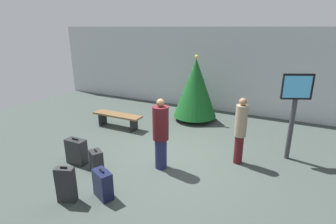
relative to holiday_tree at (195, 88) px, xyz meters
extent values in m
plane|color=#38423D|center=(0.49, -3.26, -1.21)|extent=(16.00, 16.00, 0.00)
cube|color=#B7BCC1|center=(0.49, 1.61, 0.44)|extent=(16.00, 0.20, 3.30)
cylinder|color=#4C3319|center=(0.00, 0.00, -1.12)|extent=(0.12, 0.12, 0.16)
cone|color=#14511E|center=(0.00, 0.00, 0.00)|extent=(1.55, 1.55, 2.09)
sphere|color=#F2D84C|center=(0.00, 0.00, 1.10)|extent=(0.12, 0.12, 0.12)
sphere|color=blue|center=(-0.38, -0.24, -0.25)|extent=(0.08, 0.08, 0.08)
sphere|color=blue|center=(0.24, 0.13, 0.28)|extent=(0.08, 0.08, 0.08)
sphere|color=silver|center=(-0.13, 0.03, 0.66)|extent=(0.08, 0.08, 0.08)
cylinder|color=#333338|center=(3.24, -1.72, -0.40)|extent=(0.12, 0.12, 1.60)
cube|color=black|center=(3.24, -1.72, 0.71)|extent=(0.69, 0.38, 0.63)
cube|color=#4CB2F2|center=(3.24, -1.76, 0.71)|extent=(0.60, 0.28, 0.53)
cube|color=brown|center=(-2.07, -1.90, -0.76)|extent=(1.75, 0.44, 0.06)
cube|color=black|center=(-2.73, -1.90, -1.00)|extent=(0.08, 0.35, 0.42)
cube|color=black|center=(-1.41, -1.90, -1.00)|extent=(0.08, 0.35, 0.42)
cylinder|color=#1E234C|center=(0.51, -3.61, -0.83)|extent=(0.28, 0.28, 0.75)
cylinder|color=#4C1419|center=(0.51, -3.61, -0.05)|extent=(0.46, 0.46, 0.80)
sphere|color=#8C6647|center=(0.51, -3.61, 0.44)|extent=(0.18, 0.18, 0.18)
cylinder|color=#4C1419|center=(2.14, -2.54, -0.84)|extent=(0.22, 0.22, 0.73)
cylinder|color=gray|center=(2.14, -2.54, -0.08)|extent=(0.31, 0.31, 0.78)
sphere|color=#8C6647|center=(2.14, -2.54, 0.40)|extent=(0.18, 0.18, 0.18)
cube|color=#232326|center=(-0.80, -4.42, -0.95)|extent=(0.42, 0.39, 0.51)
cube|color=black|center=(-0.80, -4.42, -0.68)|extent=(0.12, 0.09, 0.04)
cube|color=#232326|center=(-0.53, -5.59, -0.84)|extent=(0.40, 0.28, 0.73)
cube|color=black|center=(-0.53, -5.59, -0.46)|extent=(0.13, 0.07, 0.04)
cube|color=#141938|center=(0.03, -5.17, -0.92)|extent=(0.51, 0.40, 0.58)
cube|color=black|center=(0.03, -5.17, -0.60)|extent=(0.16, 0.09, 0.04)
cube|color=#232326|center=(-1.48, -4.37, -0.89)|extent=(0.52, 0.26, 0.64)
cube|color=black|center=(-1.48, -4.37, -0.55)|extent=(0.18, 0.03, 0.04)
camera|label=1|loc=(3.20, -8.61, 2.08)|focal=27.89mm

